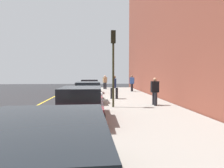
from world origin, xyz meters
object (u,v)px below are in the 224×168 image
parked_car_white (88,93)px  pedestrian_black_coat (155,91)px  pedestrian_blue_coat (132,83)px  pedestrian_navy_coat (114,86)px  parked_car_maroon (82,105)px  parked_car_red (90,87)px  pedestrian_tan_coat (105,82)px  traffic_light_pole (113,56)px

parked_car_white → pedestrian_black_coat: 4.66m
pedestrian_blue_coat → pedestrian_navy_coat: size_ratio=1.00×
parked_car_maroon → parked_car_red: bearing=0.4°
pedestrian_black_coat → pedestrian_navy_coat: size_ratio=0.94×
parked_car_red → pedestrian_black_coat: pedestrian_black_coat is taller
parked_car_maroon → pedestrian_navy_coat: 7.04m
parked_car_white → pedestrian_tan_coat: 11.33m
parked_car_red → pedestrian_blue_coat: size_ratio=2.58×
parked_car_white → traffic_light_pole: 3.80m
pedestrian_black_coat → pedestrian_navy_coat: bearing=33.3°
pedestrian_tan_coat → pedestrian_black_coat: size_ratio=1.05×
pedestrian_tan_coat → traffic_light_pole: (-13.76, 0.07, 2.01)m
pedestrian_blue_coat → parked_car_white: bearing=149.6°
pedestrian_black_coat → pedestrian_navy_coat: pedestrian_navy_coat is taller
pedestrian_tan_coat → pedestrian_blue_coat: 4.53m
traffic_light_pole → pedestrian_tan_coat: bearing=-0.3°
parked_car_white → parked_car_red: 6.28m
parked_car_maroon → pedestrian_navy_coat: (6.75, -1.96, 0.35)m
parked_car_red → pedestrian_navy_coat: (-5.03, -2.06, 0.35)m
pedestrian_tan_coat → pedestrian_blue_coat: (-3.50, -2.88, 0.01)m
parked_car_maroon → traffic_light_pole: traffic_light_pole is taller
parked_car_maroon → pedestrian_tan_coat: size_ratio=2.43×
parked_car_red → traffic_light_pole: (-8.83, -1.66, 2.34)m
parked_car_red → pedestrian_blue_coat: 4.84m
parked_car_red → pedestrian_blue_coat: pedestrian_blue_coat is taller
parked_car_white → traffic_light_pole: (-2.55, -1.57, 2.34)m
pedestrian_black_coat → pedestrian_blue_coat: bearing=-2.1°
parked_car_maroon → traffic_light_pole: size_ratio=0.98×
pedestrian_tan_coat → parked_car_red: bearing=160.6°
parked_car_white → pedestrian_tan_coat: pedestrian_tan_coat is taller
parked_car_white → pedestrian_navy_coat: bearing=-57.6°
parked_car_red → pedestrian_tan_coat: size_ratio=2.61×
parked_car_white → pedestrian_black_coat: bearing=-116.7°
parked_car_maroon → pedestrian_tan_coat: pedestrian_tan_coat is taller
pedestrian_blue_coat → pedestrian_navy_coat: (-6.46, 2.55, 0.00)m
pedestrian_blue_coat → pedestrian_black_coat: bearing=177.9°
parked_car_maroon → parked_car_white: (5.50, -0.00, 0.00)m
parked_car_white → pedestrian_tan_coat: (11.20, -1.64, 0.33)m
pedestrian_blue_coat → traffic_light_pole: 10.86m
pedestrian_blue_coat → traffic_light_pole: size_ratio=0.41×
parked_car_red → pedestrian_tan_coat: bearing=-19.4°
pedestrian_navy_coat → pedestrian_tan_coat: bearing=1.9°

